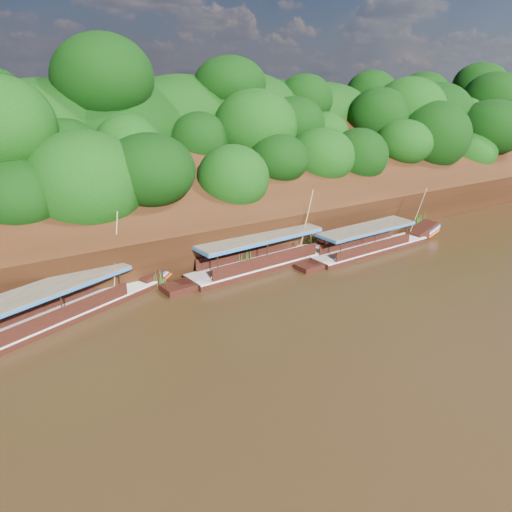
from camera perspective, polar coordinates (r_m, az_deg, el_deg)
The scene contains 6 objects.
ground at distance 31.15m, azimuth 5.99°, elevation -6.67°, with size 160.00×160.00×0.00m, color black.
riverbank at distance 49.16m, azimuth -10.64°, elevation 5.52°, with size 120.00×30.06×19.40m.
boat_0 at distance 43.11m, azimuth 13.74°, elevation 1.31°, with size 13.98×2.73×5.47m.
boat_1 at distance 38.68m, azimuth 2.20°, elevation -0.13°, with size 15.71×3.43×6.24m.
boat_2 at distance 32.82m, azimuth -19.78°, elevation -5.34°, with size 14.91×7.25×6.16m.
reeds at distance 36.71m, azimuth -5.89°, elevation -0.84°, with size 50.43×1.94×2.29m.
Camera 1 is at (-17.63, -21.55, 13.97)m, focal length 35.00 mm.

